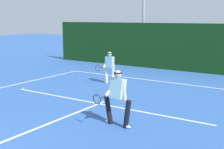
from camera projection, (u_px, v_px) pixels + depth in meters
court_line_baseline_far at (156, 81)px, 15.65m from camera, size 10.64×0.10×0.01m
court_line_service at (99, 104)px, 11.52m from camera, size 8.67×0.10×0.01m
court_line_centre at (43, 126)px, 9.18m from camera, size 0.10×6.40×0.01m
player_near at (117, 95)px, 9.03m from camera, size 1.01×0.90×1.69m
player_far at (109, 66)px, 14.86m from camera, size 0.77×0.82×1.56m
tennis_ball at (23, 88)px, 13.86m from camera, size 0.07×0.07×0.07m
back_fence_windscreen at (182, 47)px, 18.31m from camera, size 18.91×0.12×2.85m
light_pole at (144, 4)px, 20.62m from camera, size 0.55×0.44×6.52m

